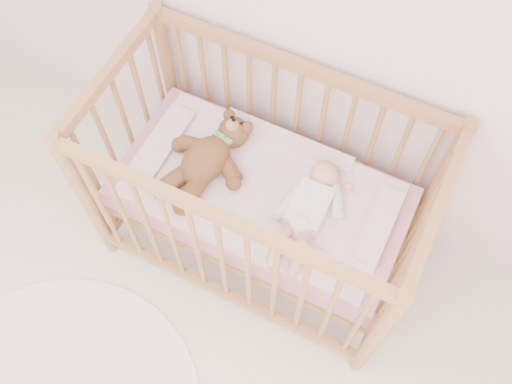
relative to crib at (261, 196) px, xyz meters
The scene contains 5 objects.
crib is the anchor object (origin of this frame).
mattress 0.01m from the crib, behind, with size 1.22×0.62×0.13m, color pink.
blanket 0.06m from the crib, behind, with size 1.10×0.58×0.06m, color #EDA3B2, non-canonical shape.
baby 0.26m from the crib, ahead, with size 0.26×0.54×0.13m, color white, non-canonical shape.
teddy_bear 0.29m from the crib, behind, with size 0.38×0.53×0.15m, color brown, non-canonical shape.
Camera 1 is at (0.82, 0.57, 2.65)m, focal length 40.00 mm.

